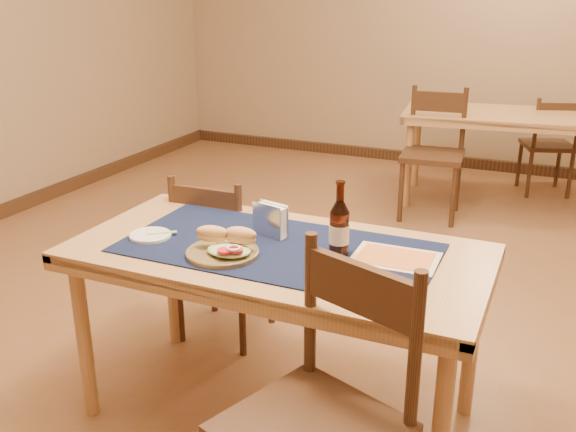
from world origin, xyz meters
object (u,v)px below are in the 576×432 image
at_px(chair_main_far, 221,254).
at_px(napkin_holder, 270,220).
at_px(back_table, 504,123).
at_px(chair_main_near, 322,417).
at_px(main_table, 278,268).
at_px(sandwich_plate, 225,248).
at_px(beer_bottle, 339,228).

relative_size(chair_main_far, napkin_holder, 5.40).
distance_m(back_table, chair_main_near, 3.87).
distance_m(main_table, sandwich_plate, 0.24).
bearing_deg(back_table, beer_bottle, -94.46).
xyz_separation_m(sandwich_plate, beer_bottle, (0.39, 0.18, 0.08)).
bearing_deg(napkin_holder, sandwich_plate, -105.37).
distance_m(main_table, napkin_holder, 0.20).
distance_m(sandwich_plate, napkin_holder, 0.26).
height_order(chair_main_far, beer_bottle, beer_bottle).
xyz_separation_m(main_table, chair_main_near, (0.42, -0.60, -0.15)).
relative_size(beer_bottle, napkin_holder, 1.76).
distance_m(chair_main_near, napkin_holder, 0.91).
relative_size(chair_main_near, beer_bottle, 3.48).
xyz_separation_m(chair_main_near, beer_bottle, (-0.18, 0.62, 0.34)).
bearing_deg(back_table, sandwich_plate, -100.59).
distance_m(chair_main_far, chair_main_near, 1.42).
relative_size(back_table, beer_bottle, 5.77).
distance_m(back_table, beer_bottle, 3.25).
bearing_deg(main_table, napkin_holder, 127.46).
bearing_deg(beer_bottle, napkin_holder, 166.82).
height_order(main_table, chair_main_near, chair_main_near).
relative_size(chair_main_near, sandwich_plate, 3.60).
bearing_deg(main_table, sandwich_plate, -134.61).
xyz_separation_m(back_table, chair_main_near, (-0.07, -3.86, -0.15)).
bearing_deg(napkin_holder, back_table, 79.80).
distance_m(chair_main_near, sandwich_plate, 0.77).
bearing_deg(chair_main_near, napkin_holder, 125.28).
xyz_separation_m(main_table, napkin_holder, (-0.08, 0.10, 0.15)).
bearing_deg(back_table, chair_main_near, -91.11).
distance_m(beer_bottle, napkin_holder, 0.33).
relative_size(chair_main_far, beer_bottle, 3.06).
xyz_separation_m(back_table, beer_bottle, (-0.25, -3.24, 0.19)).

